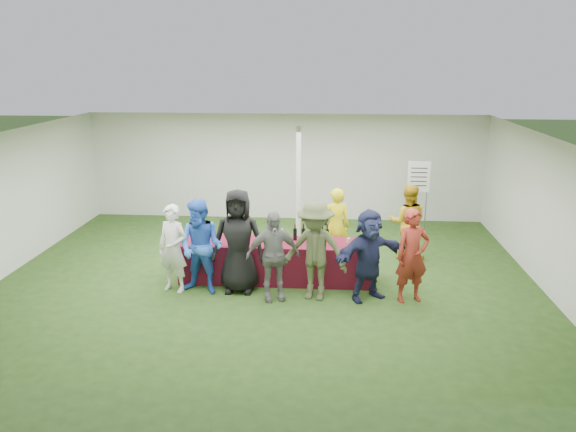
# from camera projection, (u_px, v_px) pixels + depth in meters

# --- Properties ---
(ground) EXTENTS (60.00, 60.00, 0.00)m
(ground) POSITION_uv_depth(u_px,v_px,m) (269.00, 274.00, 10.83)
(ground) COLOR #284719
(ground) RESTS_ON ground
(tent) EXTENTS (10.00, 10.00, 10.00)m
(tent) POSITION_uv_depth(u_px,v_px,m) (298.00, 192.00, 11.58)
(tent) COLOR white
(tent) RESTS_ON ground
(serving_table) EXTENTS (3.60, 0.80, 0.75)m
(serving_table) POSITION_uv_depth(u_px,v_px,m) (277.00, 261.00, 10.47)
(serving_table) COLOR maroon
(serving_table) RESTS_ON ground
(wine_bottles) EXTENTS (0.67, 0.14, 0.32)m
(wine_bottles) POSITION_uv_depth(u_px,v_px,m) (312.00, 234.00, 10.41)
(wine_bottles) COLOR black
(wine_bottles) RESTS_ON serving_table
(wine_glasses) EXTENTS (2.76, 0.14, 0.16)m
(wine_glasses) POSITION_uv_depth(u_px,v_px,m) (243.00, 240.00, 10.14)
(wine_glasses) COLOR silver
(wine_glasses) RESTS_ON serving_table
(water_bottle) EXTENTS (0.07, 0.07, 0.23)m
(water_bottle) POSITION_uv_depth(u_px,v_px,m) (282.00, 235.00, 10.41)
(water_bottle) COLOR silver
(water_bottle) RESTS_ON serving_table
(bar_towel) EXTENTS (0.25, 0.18, 0.03)m
(bar_towel) POSITION_uv_depth(u_px,v_px,m) (365.00, 242.00, 10.29)
(bar_towel) COLOR white
(bar_towel) RESTS_ON serving_table
(dump_bucket) EXTENTS (0.22, 0.22, 0.18)m
(dump_bucket) POSITION_uv_depth(u_px,v_px,m) (368.00, 243.00, 10.01)
(dump_bucket) COLOR slate
(dump_bucket) RESTS_ON serving_table
(wine_list_sign) EXTENTS (0.50, 0.03, 1.80)m
(wine_list_sign) POSITION_uv_depth(u_px,v_px,m) (418.00, 183.00, 12.66)
(wine_list_sign) COLOR slate
(wine_list_sign) RESTS_ON ground
(staff_pourer) EXTENTS (0.61, 0.44, 1.56)m
(staff_pourer) POSITION_uv_depth(u_px,v_px,m) (336.00, 226.00, 11.24)
(staff_pourer) COLOR yellow
(staff_pourer) RESTS_ON ground
(staff_back) EXTENTS (0.82, 0.66, 1.57)m
(staff_back) POSITION_uv_depth(u_px,v_px,m) (408.00, 222.00, 11.49)
(staff_back) COLOR #C09214
(staff_back) RESTS_ON ground
(customer_0) EXTENTS (0.67, 0.55, 1.58)m
(customer_0) POSITION_uv_depth(u_px,v_px,m) (173.00, 249.00, 9.87)
(customer_0) COLOR white
(customer_0) RESTS_ON ground
(customer_1) EXTENTS (0.95, 0.82, 1.69)m
(customer_1) POSITION_uv_depth(u_px,v_px,m) (201.00, 247.00, 9.78)
(customer_1) COLOR blue
(customer_1) RESTS_ON ground
(customer_2) EXTENTS (0.91, 0.60, 1.86)m
(customer_2) POSITION_uv_depth(u_px,v_px,m) (238.00, 241.00, 9.83)
(customer_2) COLOR black
(customer_2) RESTS_ON ground
(customer_3) EXTENTS (1.00, 0.64, 1.58)m
(customer_3) POSITION_uv_depth(u_px,v_px,m) (273.00, 256.00, 9.52)
(customer_3) COLOR slate
(customer_3) RESTS_ON ground
(customer_4) EXTENTS (1.25, 0.90, 1.74)m
(customer_4) POSITION_uv_depth(u_px,v_px,m) (315.00, 251.00, 9.52)
(customer_4) COLOR #464D2E
(customer_4) RESTS_ON ground
(customer_5) EXTENTS (1.51, 1.18, 1.60)m
(customer_5) POSITION_uv_depth(u_px,v_px,m) (369.00, 255.00, 9.53)
(customer_5) COLOR #1E2346
(customer_5) RESTS_ON ground
(customer_6) EXTENTS (0.68, 0.55, 1.62)m
(customer_6) POSITION_uv_depth(u_px,v_px,m) (412.00, 256.00, 9.44)
(customer_6) COLOR maroon
(customer_6) RESTS_ON ground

